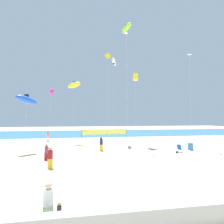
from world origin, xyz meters
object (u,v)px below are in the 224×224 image
at_px(beachgoer_plum_shirt, 46,151).
at_px(kite_blue_inflatable, 26,100).
at_px(kite_yellow_box, 136,77).
at_px(kite_magenta_delta, 50,92).
at_px(beachgoer_navy_shirt, 101,143).
at_px(volleyball_net, 105,132).
at_px(beach_handbag, 177,152).
at_px(mother_figure, 48,202).
at_px(kite_yellow_inflatable, 74,85).
at_px(beachgoer_maroon_shirt, 50,157).
at_px(folding_beach_chair, 180,148).
at_px(kite_lime_inflatable, 126,28).
at_px(kite_white_diamond, 190,57).
at_px(kite_white_tube, 114,62).
at_px(kite_yellow_delta, 107,57).
at_px(beachgoer_coral_shirt, 48,136).
at_px(kite_orange_diamond, 127,36).
at_px(toddler_figure, 59,212).
at_px(trash_barrel, 190,147).

bearing_deg(beachgoer_plum_shirt, kite_blue_inflatable, -172.81).
distance_m(kite_yellow_box, kite_magenta_delta, 12.82).
distance_m(beachgoer_navy_shirt, volleyball_net, 7.51).
distance_m(volleyball_net, beach_handbag, 12.49).
distance_m(mother_figure, kite_yellow_inflatable, 21.65).
relative_size(beachgoer_maroon_shirt, folding_beach_chair, 1.99).
distance_m(beach_handbag, kite_lime_inflatable, 20.33).
bearing_deg(kite_white_diamond, kite_lime_inflatable, 141.04).
distance_m(folding_beach_chair, kite_yellow_inflatable, 18.06).
height_order(folding_beach_chair, kite_white_tube, kite_white_tube).
height_order(folding_beach_chair, kite_yellow_delta, kite_yellow_delta).
distance_m(mother_figure, kite_lime_inflatable, 26.55).
xyz_separation_m(beachgoer_plum_shirt, kite_white_tube, (8.00, 8.56, 12.18)).
bearing_deg(beachgoer_coral_shirt, beachgoer_navy_shirt, -39.83).
relative_size(beachgoer_maroon_shirt, beachgoer_coral_shirt, 0.99).
bearing_deg(beach_handbag, kite_yellow_delta, 125.67).
relative_size(mother_figure, kite_blue_inflatable, 0.24).
distance_m(mother_figure, beachgoer_maroon_shirt, 7.36).
distance_m(kite_lime_inflatable, kite_blue_inflatable, 18.72).
bearing_deg(beachgoer_coral_shirt, kite_blue_inflatable, -87.86).
bearing_deg(beach_handbag, kite_blue_inflatable, 170.62).
relative_size(beachgoer_maroon_shirt, kite_lime_inflatable, 0.09).
bearing_deg(mother_figure, kite_yellow_delta, 51.27).
relative_size(beachgoer_plum_shirt, beach_handbag, 5.36).
bearing_deg(kite_orange_diamond, kite_white_diamond, -7.91).
xyz_separation_m(toddler_figure, kite_yellow_box, (7.83, 15.64, 9.57)).
bearing_deg(trash_barrel, beachgoer_plum_shirt, -171.69).
height_order(beachgoer_maroon_shirt, folding_beach_chair, beachgoer_maroon_shirt).
height_order(volleyball_net, kite_white_tube, kite_white_tube).
xyz_separation_m(beachgoer_coral_shirt, volleyball_net, (9.56, -1.30, 0.68)).
xyz_separation_m(kite_lime_inflatable, kite_orange_diamond, (-1.07, -4.60, -3.73)).
bearing_deg(mother_figure, volleyball_net, 52.51).
relative_size(beachgoer_navy_shirt, kite_blue_inflatable, 0.25).
xyz_separation_m(toddler_figure, kite_lime_inflatable, (7.13, 18.24, 18.18)).
xyz_separation_m(folding_beach_chair, kite_blue_inflatable, (-18.32, 2.37, 5.83)).
relative_size(beach_handbag, kite_blue_inflatable, 0.04).
relative_size(volleyball_net, kite_yellow_inflatable, 0.77).
height_order(folding_beach_chair, volleyball_net, volleyball_net).
bearing_deg(beach_handbag, kite_orange_diamond, 153.26).
distance_m(folding_beach_chair, kite_lime_inflatable, 19.99).
bearing_deg(kite_magenta_delta, beachgoer_coral_shirt, 107.11).
distance_m(beachgoer_maroon_shirt, beachgoer_coral_shirt, 15.41).
bearing_deg(beachgoer_navy_shirt, kite_yellow_delta, 135.48).
relative_size(toddler_figure, beachgoer_plum_shirt, 0.51).
distance_m(kite_magenta_delta, kite_white_diamond, 20.07).
bearing_deg(kite_white_tube, kite_lime_inflatable, -5.29).
height_order(kite_blue_inflatable, kite_white_tube, kite_white_tube).
relative_size(beachgoer_navy_shirt, kite_lime_inflatable, 0.09).
xyz_separation_m(beachgoer_coral_shirt, kite_blue_inflatable, (-0.58, -8.26, 5.34)).
bearing_deg(kite_yellow_box, mother_figure, -117.78).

